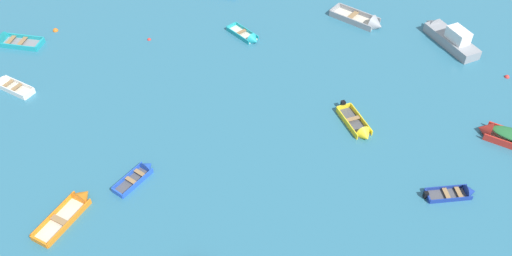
% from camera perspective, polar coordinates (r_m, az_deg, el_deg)
% --- Properties ---
extents(rowboat_turquoise_near_left, '(3.77, 1.53, 1.25)m').
position_cam_1_polar(rowboat_turquoise_near_left, '(43.87, -25.39, 8.58)').
color(rowboat_turquoise_near_left, gray).
rests_on(rowboat_turquoise_near_left, ground_plane).
extents(rowboat_grey_back_row_right, '(4.46, 3.41, 1.40)m').
position_cam_1_polar(rowboat_grey_back_row_right, '(42.65, 12.01, 11.20)').
color(rowboat_grey_back_row_right, beige).
rests_on(rowboat_grey_back_row_right, ground_plane).
extents(rowboat_orange_back_row_left, '(2.33, 3.91, 1.08)m').
position_cam_1_polar(rowboat_orange_back_row_left, '(30.13, -19.11, -7.95)').
color(rowboat_orange_back_row_left, beige).
rests_on(rowboat_orange_back_row_left, ground_plane).
extents(rowboat_deep_blue_center, '(2.99, 1.53, 0.82)m').
position_cam_1_polar(rowboat_deep_blue_center, '(31.17, 21.32, -6.60)').
color(rowboat_deep_blue_center, '#4C4C51').
rests_on(rowboat_deep_blue_center, ground_plane).
extents(rowboat_white_midfield_left, '(3.28, 2.02, 0.89)m').
position_cam_1_polar(rowboat_white_midfield_left, '(39.46, -25.45, 4.32)').
color(rowboat_white_midfield_left, beige).
rests_on(rowboat_white_midfield_left, ground_plane).
extents(rowboat_turquoise_near_camera, '(2.92, 2.67, 0.93)m').
position_cam_1_polar(rowboat_turquoise_near_camera, '(40.12, -0.77, 9.81)').
color(rowboat_turquoise_near_camera, beige).
rests_on(rowboat_turquoise_near_camera, ground_plane).
extents(rowboat_yellow_far_right, '(2.44, 3.29, 0.98)m').
position_cam_1_polar(rowboat_yellow_far_right, '(33.06, 11.19, -0.06)').
color(rowboat_yellow_far_right, '#4C4C51').
rests_on(rowboat_yellow_far_right, ground_plane).
extents(motor_launch_grey_cluster_outer, '(3.98, 5.17, 1.80)m').
position_cam_1_polar(motor_launch_grey_cluster_outer, '(42.12, 20.26, 9.34)').
color(motor_launch_grey_cluster_outer, gray).
rests_on(motor_launch_grey_cluster_outer, ground_plane).
extents(rowboat_blue_foreground_center, '(2.00, 2.81, 0.81)m').
position_cam_1_polar(rowboat_blue_foreground_center, '(30.69, -12.41, -4.79)').
color(rowboat_blue_foreground_center, '#4C4C51').
rests_on(rowboat_blue_foreground_center, ground_plane).
extents(rowboat_red_near_right, '(4.15, 2.63, 1.21)m').
position_cam_1_polar(rowboat_red_near_right, '(35.18, 25.50, -0.71)').
color(rowboat_red_near_right, beige).
rests_on(rowboat_red_near_right, ground_plane).
extents(mooring_buoy_central, '(0.34, 0.34, 0.34)m').
position_cam_1_polar(mooring_buoy_central, '(40.48, 25.64, 5.01)').
color(mooring_buoy_central, red).
rests_on(mooring_buoy_central, ground_plane).
extents(mooring_buoy_trailing, '(0.42, 0.42, 0.42)m').
position_cam_1_polar(mooring_buoy_trailing, '(43.98, -20.98, 9.85)').
color(mooring_buoy_trailing, orange).
rests_on(mooring_buoy_trailing, ground_plane).
extents(mooring_buoy_near_foreground, '(0.28, 0.28, 0.28)m').
position_cam_1_polar(mooring_buoy_near_foreground, '(40.96, -11.55, 9.39)').
color(mooring_buoy_near_foreground, red).
rests_on(mooring_buoy_near_foreground, ground_plane).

